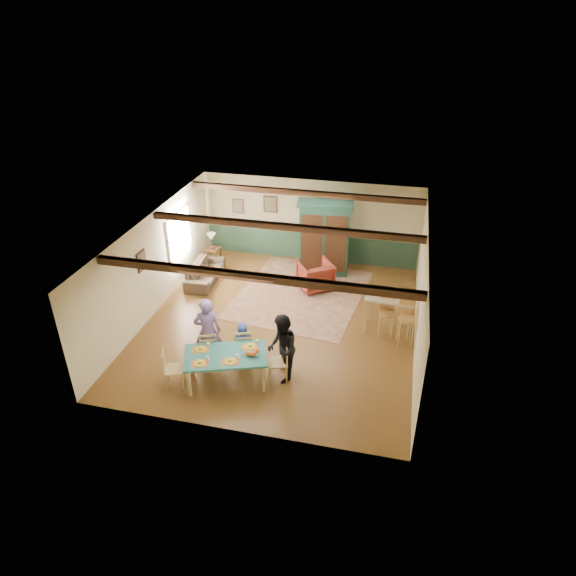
% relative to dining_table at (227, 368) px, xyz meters
% --- Properties ---
extents(floor, '(8.00, 8.00, 0.00)m').
position_rel_dining_table_xyz_m(floor, '(0.59, 2.60, -0.37)').
color(floor, '#573718').
rests_on(floor, ground).
extents(wall_back, '(7.00, 0.02, 2.70)m').
position_rel_dining_table_xyz_m(wall_back, '(0.59, 6.60, 0.98)').
color(wall_back, beige).
rests_on(wall_back, floor).
extents(wall_left, '(0.02, 8.00, 2.70)m').
position_rel_dining_table_xyz_m(wall_left, '(-2.91, 2.60, 0.98)').
color(wall_left, beige).
rests_on(wall_left, floor).
extents(wall_right, '(0.02, 8.00, 2.70)m').
position_rel_dining_table_xyz_m(wall_right, '(4.09, 2.60, 0.98)').
color(wall_right, beige).
rests_on(wall_right, floor).
extents(ceiling, '(7.00, 8.00, 0.02)m').
position_rel_dining_table_xyz_m(ceiling, '(0.59, 2.60, 2.33)').
color(ceiling, silver).
rests_on(ceiling, wall_back).
extents(wainscot_back, '(6.95, 0.03, 0.90)m').
position_rel_dining_table_xyz_m(wainscot_back, '(0.59, 6.58, 0.08)').
color(wainscot_back, '#203B2C').
rests_on(wainscot_back, floor).
extents(ceiling_beam_front, '(6.95, 0.16, 0.16)m').
position_rel_dining_table_xyz_m(ceiling_beam_front, '(0.59, 0.30, 2.24)').
color(ceiling_beam_front, black).
rests_on(ceiling_beam_front, ceiling).
extents(ceiling_beam_mid, '(6.95, 0.16, 0.16)m').
position_rel_dining_table_xyz_m(ceiling_beam_mid, '(0.59, 3.00, 2.24)').
color(ceiling_beam_mid, black).
rests_on(ceiling_beam_mid, ceiling).
extents(ceiling_beam_back, '(6.95, 0.16, 0.16)m').
position_rel_dining_table_xyz_m(ceiling_beam_back, '(0.59, 5.60, 2.24)').
color(ceiling_beam_back, black).
rests_on(ceiling_beam_back, ceiling).
extents(window_left, '(0.06, 1.60, 1.30)m').
position_rel_dining_table_xyz_m(window_left, '(-2.88, 4.30, 1.18)').
color(window_left, white).
rests_on(window_left, wall_left).
extents(picture_left_wall, '(0.04, 0.42, 0.52)m').
position_rel_dining_table_xyz_m(picture_left_wall, '(-2.88, 2.00, 1.38)').
color(picture_left_wall, gray).
rests_on(picture_left_wall, wall_left).
extents(picture_back_a, '(0.45, 0.04, 0.55)m').
position_rel_dining_table_xyz_m(picture_back_a, '(-0.71, 6.57, 1.43)').
color(picture_back_a, gray).
rests_on(picture_back_a, wall_back).
extents(picture_back_b, '(0.38, 0.04, 0.48)m').
position_rel_dining_table_xyz_m(picture_back_b, '(-1.81, 6.57, 1.28)').
color(picture_back_b, gray).
rests_on(picture_back_b, wall_back).
extents(dining_table, '(2.02, 1.53, 0.75)m').
position_rel_dining_table_xyz_m(dining_table, '(0.00, 0.00, 0.00)').
color(dining_table, '#1F635E').
rests_on(dining_table, floor).
extents(dining_chair_far_left, '(0.54, 0.55, 0.95)m').
position_rel_dining_table_xyz_m(dining_chair_far_left, '(-0.61, 0.55, 0.10)').
color(dining_chair_far_left, tan).
rests_on(dining_chair_far_left, floor).
extents(dining_chair_far_right, '(0.54, 0.55, 0.95)m').
position_rel_dining_table_xyz_m(dining_chair_far_right, '(0.14, 0.81, 0.10)').
color(dining_chair_far_right, tan).
rests_on(dining_chair_far_right, floor).
extents(dining_chair_end_left, '(0.55, 0.54, 0.95)m').
position_rel_dining_table_xyz_m(dining_chair_end_left, '(-1.08, -0.38, 0.10)').
color(dining_chair_end_left, tan).
rests_on(dining_chair_end_left, floor).
extents(dining_chair_end_right, '(0.55, 0.54, 0.95)m').
position_rel_dining_table_xyz_m(dining_chair_end_right, '(1.08, 0.38, 0.10)').
color(dining_chair_end_right, tan).
rests_on(dining_chair_end_right, floor).
extents(person_man, '(0.73, 0.60, 1.72)m').
position_rel_dining_table_xyz_m(person_man, '(-0.64, 0.62, 0.49)').
color(person_man, slate).
rests_on(person_man, floor).
extents(person_woman, '(0.85, 0.96, 1.64)m').
position_rel_dining_table_xyz_m(person_woman, '(1.18, 0.41, 0.45)').
color(person_woman, black).
rests_on(person_woman, floor).
extents(person_child, '(0.57, 0.46, 1.00)m').
position_rel_dining_table_xyz_m(person_child, '(0.11, 0.88, 0.13)').
color(person_child, '#264098').
rests_on(person_child, floor).
extents(cat, '(0.38, 0.25, 0.18)m').
position_rel_dining_table_xyz_m(cat, '(0.55, 0.09, 0.46)').
color(cat, orange).
rests_on(cat, dining_table).
extents(place_setting_near_left, '(0.48, 0.41, 0.11)m').
position_rel_dining_table_xyz_m(place_setting_near_left, '(-0.43, -0.42, 0.43)').
color(place_setting_near_left, gold).
rests_on(place_setting_near_left, dining_table).
extents(place_setting_near_center, '(0.48, 0.41, 0.11)m').
position_rel_dining_table_xyz_m(place_setting_near_center, '(0.18, -0.20, 0.43)').
color(place_setting_near_center, gold).
rests_on(place_setting_near_center, dining_table).
extents(place_setting_far_left, '(0.48, 0.41, 0.11)m').
position_rel_dining_table_xyz_m(place_setting_far_left, '(-0.60, 0.05, 0.43)').
color(place_setting_far_left, gold).
rests_on(place_setting_far_left, dining_table).
extents(place_setting_far_right, '(0.48, 0.41, 0.11)m').
position_rel_dining_table_xyz_m(place_setting_far_right, '(0.43, 0.42, 0.43)').
color(place_setting_far_right, gold).
rests_on(place_setting_far_right, dining_table).
extents(area_rug, '(3.92, 4.48, 0.01)m').
position_rel_dining_table_xyz_m(area_rug, '(0.80, 4.22, -0.37)').
color(area_rug, tan).
rests_on(area_rug, floor).
extents(armoire, '(1.71, 0.82, 2.34)m').
position_rel_dining_table_xyz_m(armoire, '(1.20, 5.75, 0.80)').
color(armoire, '#153529').
rests_on(armoire, floor).
extents(armchair, '(1.27, 1.28, 0.85)m').
position_rel_dining_table_xyz_m(armchair, '(1.14, 4.68, 0.05)').
color(armchair, '#4F140F').
rests_on(armchair, floor).
extents(sofa, '(0.84, 1.93, 0.55)m').
position_rel_dining_table_xyz_m(sofa, '(-2.23, 4.40, -0.10)').
color(sofa, '#3B2E24').
rests_on(sofa, floor).
extents(end_table, '(0.50, 0.50, 0.56)m').
position_rel_dining_table_xyz_m(end_table, '(-2.38, 5.49, -0.09)').
color(end_table, black).
rests_on(end_table, floor).
extents(table_lamp, '(0.29, 0.29, 0.52)m').
position_rel_dining_table_xyz_m(table_lamp, '(-2.38, 5.49, 0.45)').
color(table_lamp, tan).
rests_on(table_lamp, end_table).
extents(counter_table, '(1.27, 0.80, 1.02)m').
position_rel_dining_table_xyz_m(counter_table, '(3.38, 2.91, 0.14)').
color(counter_table, beige).
rests_on(counter_table, floor).
extents(bar_stool_left, '(0.43, 0.46, 1.12)m').
position_rel_dining_table_xyz_m(bar_stool_left, '(3.33, 2.63, 0.19)').
color(bar_stool_left, tan).
rests_on(bar_stool_left, floor).
extents(bar_stool_right, '(0.48, 0.52, 1.20)m').
position_rel_dining_table_xyz_m(bar_stool_right, '(3.82, 2.41, 0.23)').
color(bar_stool_right, tan).
rests_on(bar_stool_right, floor).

